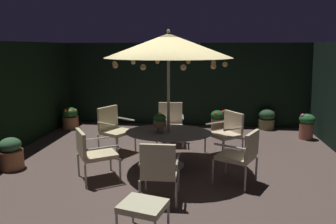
{
  "coord_description": "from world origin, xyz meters",
  "views": [
    {
      "loc": [
        0.66,
        -5.95,
        2.33
      ],
      "look_at": [
        -0.05,
        -0.07,
        1.11
      ],
      "focal_mm": 34.03,
      "sensor_mm": 36.0,
      "label": 1
    }
  ],
  "objects_px": {
    "patio_chair_southwest": "(227,130)",
    "patio_chair_south": "(241,153)",
    "patio_umbrella": "(169,46)",
    "potted_plant_back_center": "(217,120)",
    "potted_plant_back_right": "(307,125)",
    "patio_chair_north": "(170,121)",
    "centerpiece_planter": "(160,121)",
    "patio_chair_northeast": "(113,126)",
    "patio_dining_table": "(168,138)",
    "potted_plant_left_near": "(11,154)",
    "patio_chair_southeast": "(159,168)",
    "ottoman_footrest": "(143,207)",
    "potted_plant_front_corner": "(266,119)",
    "patio_chair_east": "(92,151)",
    "potted_plant_back_left": "(70,118)"
  },
  "relations": [
    {
      "from": "patio_chair_east",
      "to": "potted_plant_front_corner",
      "type": "relative_size",
      "value": 1.58
    },
    {
      "from": "patio_umbrella",
      "to": "patio_chair_south",
      "type": "bearing_deg",
      "value": -27.35
    },
    {
      "from": "patio_chair_northeast",
      "to": "patio_chair_southeast",
      "type": "xyz_separation_m",
      "value": [
        1.36,
        -2.21,
        -0.05
      ]
    },
    {
      "from": "patio_chair_north",
      "to": "patio_chair_northeast",
      "type": "height_order",
      "value": "patio_chair_northeast"
    },
    {
      "from": "potted_plant_back_left",
      "to": "patio_chair_east",
      "type": "bearing_deg",
      "value": -60.67
    },
    {
      "from": "patio_chair_southeast",
      "to": "potted_plant_left_near",
      "type": "relative_size",
      "value": 1.55
    },
    {
      "from": "potted_plant_back_center",
      "to": "patio_dining_table",
      "type": "bearing_deg",
      "value": -109.68
    },
    {
      "from": "patio_chair_southeast",
      "to": "potted_plant_back_right",
      "type": "relative_size",
      "value": 1.45
    },
    {
      "from": "patio_chair_southeast",
      "to": "patio_chair_south",
      "type": "height_order",
      "value": "patio_chair_southeast"
    },
    {
      "from": "patio_umbrella",
      "to": "potted_plant_left_near",
      "type": "height_order",
      "value": "patio_umbrella"
    },
    {
      "from": "patio_dining_table",
      "to": "ottoman_footrest",
      "type": "distance_m",
      "value": 2.4
    },
    {
      "from": "patio_umbrella",
      "to": "potted_plant_back_left",
      "type": "relative_size",
      "value": 4.28
    },
    {
      "from": "potted_plant_back_left",
      "to": "potted_plant_back_right",
      "type": "relative_size",
      "value": 0.93
    },
    {
      "from": "patio_chair_northeast",
      "to": "patio_chair_southwest",
      "type": "bearing_deg",
      "value": 4.24
    },
    {
      "from": "patio_umbrella",
      "to": "potted_plant_back_right",
      "type": "height_order",
      "value": "patio_umbrella"
    },
    {
      "from": "patio_umbrella",
      "to": "ottoman_footrest",
      "type": "height_order",
      "value": "patio_umbrella"
    },
    {
      "from": "potted_plant_front_corner",
      "to": "potted_plant_back_right",
      "type": "distance_m",
      "value": 1.24
    },
    {
      "from": "potted_plant_left_near",
      "to": "potted_plant_back_center",
      "type": "relative_size",
      "value": 1.06
    },
    {
      "from": "potted_plant_back_right",
      "to": "centerpiece_planter",
      "type": "bearing_deg",
      "value": -144.97
    },
    {
      "from": "patio_chair_north",
      "to": "patio_chair_south",
      "type": "relative_size",
      "value": 1.05
    },
    {
      "from": "patio_umbrella",
      "to": "potted_plant_back_center",
      "type": "distance_m",
      "value": 3.71
    },
    {
      "from": "patio_dining_table",
      "to": "patio_chair_north",
      "type": "bearing_deg",
      "value": 95.14
    },
    {
      "from": "potted_plant_front_corner",
      "to": "potted_plant_back_left",
      "type": "height_order",
      "value": "potted_plant_back_left"
    },
    {
      "from": "patio_chair_southeast",
      "to": "potted_plant_back_center",
      "type": "distance_m",
      "value": 4.54
    },
    {
      "from": "patio_chair_southwest",
      "to": "patio_chair_south",
      "type": "bearing_deg",
      "value": -85.21
    },
    {
      "from": "patio_chair_north",
      "to": "patio_chair_southwest",
      "type": "xyz_separation_m",
      "value": [
        1.33,
        -0.6,
        -0.02
      ]
    },
    {
      "from": "potted_plant_left_near",
      "to": "potted_plant_back_right",
      "type": "height_order",
      "value": "potted_plant_back_right"
    },
    {
      "from": "patio_chair_north",
      "to": "patio_chair_east",
      "type": "bearing_deg",
      "value": -115.42
    },
    {
      "from": "patio_dining_table",
      "to": "centerpiece_planter",
      "type": "bearing_deg",
      "value": -151.62
    },
    {
      "from": "patio_chair_northeast",
      "to": "potted_plant_left_near",
      "type": "distance_m",
      "value": 2.09
    },
    {
      "from": "centerpiece_planter",
      "to": "patio_chair_southwest",
      "type": "height_order",
      "value": "centerpiece_planter"
    },
    {
      "from": "patio_chair_south",
      "to": "potted_plant_back_right",
      "type": "bearing_deg",
      "value": 56.98
    },
    {
      "from": "ottoman_footrest",
      "to": "patio_chair_south",
      "type": "bearing_deg",
      "value": 51.4
    },
    {
      "from": "patio_chair_east",
      "to": "potted_plant_back_right",
      "type": "relative_size",
      "value": 1.39
    },
    {
      "from": "patio_chair_south",
      "to": "ottoman_footrest",
      "type": "relative_size",
      "value": 1.49
    },
    {
      "from": "patio_dining_table",
      "to": "patio_chair_southeast",
      "type": "distance_m",
      "value": 1.5
    },
    {
      "from": "patio_chair_southeast",
      "to": "potted_plant_left_near",
      "type": "height_order",
      "value": "patio_chair_southeast"
    },
    {
      "from": "potted_plant_front_corner",
      "to": "potted_plant_left_near",
      "type": "xyz_separation_m",
      "value": [
        -5.46,
        -3.75,
        0.01
      ]
    },
    {
      "from": "patio_chair_northeast",
      "to": "potted_plant_front_corner",
      "type": "distance_m",
      "value": 4.56
    },
    {
      "from": "patio_chair_east",
      "to": "potted_plant_back_right",
      "type": "bearing_deg",
      "value": 34.91
    },
    {
      "from": "patio_chair_southwest",
      "to": "patio_umbrella",
      "type": "bearing_deg",
      "value": -143.16
    },
    {
      "from": "patio_chair_north",
      "to": "centerpiece_planter",
      "type": "bearing_deg",
      "value": -90.9
    },
    {
      "from": "potted_plant_front_corner",
      "to": "centerpiece_planter",
      "type": "bearing_deg",
      "value": -128.06
    },
    {
      "from": "potted_plant_back_right",
      "to": "patio_chair_south",
      "type": "bearing_deg",
      "value": -123.02
    },
    {
      "from": "patio_chair_southeast",
      "to": "patio_chair_southwest",
      "type": "relative_size",
      "value": 1.04
    },
    {
      "from": "ottoman_footrest",
      "to": "potted_plant_back_right",
      "type": "distance_m",
      "value": 5.77
    },
    {
      "from": "centerpiece_planter",
      "to": "patio_chair_south",
      "type": "relative_size",
      "value": 0.41
    },
    {
      "from": "centerpiece_planter",
      "to": "patio_chair_south",
      "type": "height_order",
      "value": "centerpiece_planter"
    },
    {
      "from": "patio_chair_north",
      "to": "potted_plant_left_near",
      "type": "distance_m",
      "value": 3.51
    },
    {
      "from": "patio_umbrella",
      "to": "patio_chair_southwest",
      "type": "bearing_deg",
      "value": 36.84
    }
  ]
}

